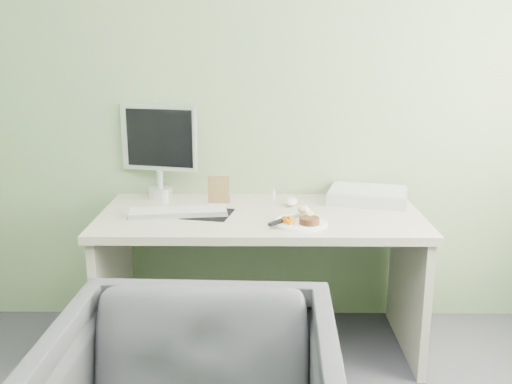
{
  "coord_description": "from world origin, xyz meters",
  "views": [
    {
      "loc": [
        0.0,
        -1.1,
        1.54
      ],
      "look_at": [
        -0.02,
        1.5,
        0.87
      ],
      "focal_mm": 40.0,
      "sensor_mm": 36.0,
      "label": 1
    }
  ],
  "objects_px": {
    "plate": "(301,223)",
    "monitor": "(159,146)",
    "scanner": "(368,196)",
    "desk": "(261,247)"
  },
  "relations": [
    {
      "from": "plate",
      "to": "scanner",
      "type": "relative_size",
      "value": 0.62
    },
    {
      "from": "plate",
      "to": "scanner",
      "type": "height_order",
      "value": "scanner"
    },
    {
      "from": "plate",
      "to": "scanner",
      "type": "xyz_separation_m",
      "value": [
        0.38,
        0.4,
        0.03
      ]
    },
    {
      "from": "plate",
      "to": "desk",
      "type": "bearing_deg",
      "value": 135.16
    },
    {
      "from": "plate",
      "to": "monitor",
      "type": "height_order",
      "value": "monitor"
    },
    {
      "from": "plate",
      "to": "monitor",
      "type": "distance_m",
      "value": 0.93
    },
    {
      "from": "plate",
      "to": "monitor",
      "type": "relative_size",
      "value": 0.5
    },
    {
      "from": "plate",
      "to": "scanner",
      "type": "distance_m",
      "value": 0.55
    },
    {
      "from": "desk",
      "to": "scanner",
      "type": "relative_size",
      "value": 3.92
    },
    {
      "from": "scanner",
      "to": "monitor",
      "type": "bearing_deg",
      "value": -170.63
    }
  ]
}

